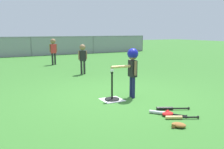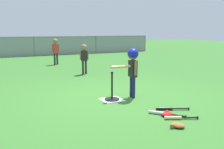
# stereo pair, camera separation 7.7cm
# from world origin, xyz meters

# --- Properties ---
(ground_plane) EXTENTS (60.00, 60.00, 0.00)m
(ground_plane) POSITION_xyz_m (0.00, 0.00, 0.00)
(ground_plane) COLOR #336B28
(home_plate) EXTENTS (0.44, 0.44, 0.01)m
(home_plate) POSITION_xyz_m (-0.20, -0.20, 0.00)
(home_plate) COLOR white
(home_plate) RESTS_ON ground_plane
(batting_tee) EXTENTS (0.32, 0.32, 0.60)m
(batting_tee) POSITION_xyz_m (-0.20, -0.20, 0.09)
(batting_tee) COLOR black
(batting_tee) RESTS_ON ground_plane
(baseball_on_tee) EXTENTS (0.07, 0.07, 0.07)m
(baseball_on_tee) POSITION_xyz_m (-0.20, -0.20, 0.63)
(baseball_on_tee) COLOR white
(baseball_on_tee) RESTS_ON batting_tee
(batter_child) EXTENTS (0.63, 0.31, 1.09)m
(batter_child) POSITION_xyz_m (0.27, -0.24, 0.77)
(batter_child) COLOR #191E4C
(batter_child) RESTS_ON ground_plane
(fielder_deep_right) EXTENTS (0.34, 0.22, 1.13)m
(fielder_deep_right) POSITION_xyz_m (0.17, 5.90, 0.73)
(fielder_deep_right) COLOR #262626
(fielder_deep_right) RESTS_ON ground_plane
(fielder_deep_center) EXTENTS (0.30, 0.20, 1.02)m
(fielder_deep_center) POSITION_xyz_m (0.42, 3.05, 0.65)
(fielder_deep_center) COLOR #262626
(fielder_deep_center) RESTS_ON ground_plane
(spare_bat_silver) EXTENTS (0.45, 0.54, 0.06)m
(spare_bat_silver) POSITION_xyz_m (0.13, -1.44, 0.03)
(spare_bat_silver) COLOR silver
(spare_bat_silver) RESTS_ON ground_plane
(spare_bat_wood) EXTENTS (0.52, 0.30, 0.06)m
(spare_bat_wood) POSITION_xyz_m (0.21, -1.73, 0.03)
(spare_bat_wood) COLOR #DBB266
(spare_bat_wood) RESTS_ON ground_plane
(spare_bat_black) EXTENTS (0.57, 0.33, 0.06)m
(spare_bat_black) POSITION_xyz_m (0.40, -1.29, 0.03)
(spare_bat_black) COLOR black
(spare_bat_black) RESTS_ON ground_plane
(glove_by_plate) EXTENTS (0.26, 0.27, 0.07)m
(glove_by_plate) POSITION_xyz_m (-0.02, -1.99, 0.04)
(glove_by_plate) COLOR brown
(glove_by_plate) RESTS_ON ground_plane
(glove_near_bats) EXTENTS (0.23, 0.19, 0.07)m
(glove_near_bats) POSITION_xyz_m (0.18, -1.52, 0.04)
(glove_near_bats) COLOR #B21919
(glove_near_bats) RESTS_ON ground_plane
(outfield_fence) EXTENTS (16.06, 0.06, 1.15)m
(outfield_fence) POSITION_xyz_m (0.00, 10.25, 0.62)
(outfield_fence) COLOR slate
(outfield_fence) RESTS_ON ground_plane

